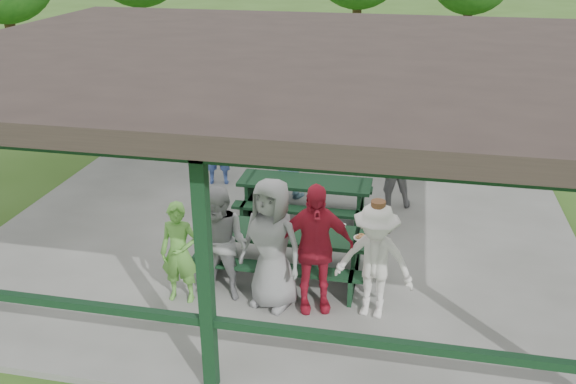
% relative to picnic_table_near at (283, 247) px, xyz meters
% --- Properties ---
extents(ground, '(90.00, 90.00, 0.00)m').
position_rel_picnic_table_near_xyz_m(ground, '(-0.30, 1.20, -0.57)').
color(ground, '#34571B').
rests_on(ground, ground).
extents(concrete_slab, '(10.00, 8.00, 0.10)m').
position_rel_picnic_table_near_xyz_m(concrete_slab, '(-0.30, 1.20, -0.52)').
color(concrete_slab, slate).
rests_on(concrete_slab, ground).
extents(pavilion_structure, '(10.60, 8.60, 3.24)m').
position_rel_picnic_table_near_xyz_m(pavilion_structure, '(-0.30, 1.20, 2.59)').
color(pavilion_structure, black).
rests_on(pavilion_structure, concrete_slab).
extents(picnic_table_near, '(2.54, 1.39, 0.75)m').
position_rel_picnic_table_near_xyz_m(picnic_table_near, '(0.00, 0.00, 0.00)').
color(picnic_table_near, black).
rests_on(picnic_table_near, concrete_slab).
extents(picnic_table_far, '(2.36, 1.39, 0.75)m').
position_rel_picnic_table_near_xyz_m(picnic_table_far, '(-0.03, 2.00, -0.01)').
color(picnic_table_far, black).
rests_on(picnic_table_far, concrete_slab).
extents(table_setting, '(2.43, 0.45, 0.10)m').
position_rel_picnic_table_near_xyz_m(table_setting, '(-0.01, 0.03, 0.31)').
color(table_setting, white).
rests_on(table_setting, picnic_table_near).
extents(contestant_green, '(0.56, 0.38, 1.50)m').
position_rel_picnic_table_near_xyz_m(contestant_green, '(-1.28, -0.94, 0.28)').
color(contestant_green, '#5DA33E').
rests_on(contestant_green, concrete_slab).
extents(contestant_grey_left, '(0.92, 0.78, 1.70)m').
position_rel_picnic_table_near_xyz_m(contestant_grey_left, '(-0.72, -0.77, 0.38)').
color(contestant_grey_left, gray).
rests_on(contestant_grey_left, concrete_slab).
extents(contestant_grey_mid, '(1.07, 0.86, 1.90)m').
position_rel_picnic_table_near_xyz_m(contestant_grey_mid, '(0.01, -0.81, 0.48)').
color(contestant_grey_mid, gray).
rests_on(contestant_grey_mid, concrete_slab).
extents(contestant_red, '(1.18, 0.74, 1.87)m').
position_rel_picnic_table_near_xyz_m(contestant_red, '(0.59, -0.77, 0.46)').
color(contestant_red, '#B21C32').
rests_on(contestant_red, concrete_slab).
extents(contestant_white_fedora, '(1.16, 0.78, 1.71)m').
position_rel_picnic_table_near_xyz_m(contestant_white_fedora, '(1.41, -0.78, 0.36)').
color(contestant_white_fedora, silver).
rests_on(contestant_white_fedora, concrete_slab).
extents(spectator_lblue, '(1.49, 0.71, 1.54)m').
position_rel_picnic_table_near_xyz_m(spectator_lblue, '(-0.51, 2.97, 0.30)').
color(spectator_lblue, '#84B7CD').
rests_on(spectator_lblue, concrete_slab).
extents(spectator_blue, '(0.68, 0.52, 1.66)m').
position_rel_picnic_table_near_xyz_m(spectator_blue, '(-2.09, 3.32, 0.36)').
color(spectator_blue, '#425DAC').
rests_on(spectator_blue, concrete_slab).
extents(spectator_grey, '(1.01, 0.90, 1.73)m').
position_rel_picnic_table_near_xyz_m(spectator_grey, '(1.46, 2.90, 0.39)').
color(spectator_grey, gray).
rests_on(spectator_grey, concrete_slab).
extents(pickup_truck, '(6.04, 3.55, 1.58)m').
position_rel_picnic_table_near_xyz_m(pickup_truck, '(2.12, 8.35, 0.22)').
color(pickup_truck, silver).
rests_on(pickup_truck, ground).
extents(farm_trailer, '(3.97, 1.86, 1.39)m').
position_rel_picnic_table_near_xyz_m(farm_trailer, '(-1.68, 8.01, 0.11)').
color(farm_trailer, '#1B3999').
rests_on(farm_trailer, ground).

